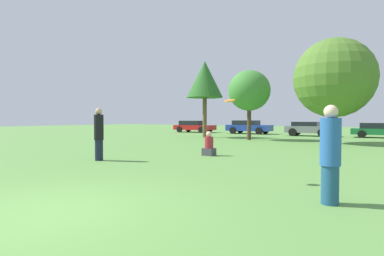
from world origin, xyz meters
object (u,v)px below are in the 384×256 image
at_px(bystander_sitting, 209,146).
at_px(tree_2, 334,78).
at_px(tree_0, 205,80).
at_px(parked_car_blue, 248,127).
at_px(person_catcher, 330,154).
at_px(frisbee, 230,101).
at_px(parked_car_red, 194,126).
at_px(parked_car_grey, 308,128).
at_px(person_thrower, 99,134).
at_px(parked_car_green, 380,130).
at_px(tree_1, 249,91).

distance_m(bystander_sitting, tree_2, 10.57).
height_order(tree_0, parked_car_blue, tree_0).
distance_m(person_catcher, frisbee, 2.73).
xyz_separation_m(person_catcher, parked_car_red, (-18.42, 22.71, -0.20)).
distance_m(frisbee, parked_car_blue, 24.37).
bearing_deg(parked_car_red, parked_car_grey, -4.90).
distance_m(frisbee, bystander_sitting, 5.52).
height_order(person_catcher, parked_car_red, person_catcher).
xyz_separation_m(frisbee, bystander_sitting, (-3.18, 4.24, -1.55)).
height_order(person_thrower, parked_car_green, person_thrower).
relative_size(person_catcher, parked_car_green, 0.41).
distance_m(tree_0, tree_2, 9.96).
bearing_deg(parked_car_green, person_catcher, -91.48).
xyz_separation_m(person_catcher, parked_car_blue, (-12.01, 23.11, -0.18)).
relative_size(tree_0, tree_1, 1.24).
distance_m(parked_car_blue, parked_car_grey, 6.09).
height_order(frisbee, parked_car_green, frisbee).
xyz_separation_m(frisbee, tree_1, (-5.80, 14.03, 1.57)).
xyz_separation_m(bystander_sitting, tree_0, (-6.83, 10.48, 4.27)).
distance_m(frisbee, parked_car_grey, 21.87).
bearing_deg(person_catcher, parked_car_green, -78.48).
xyz_separation_m(bystander_sitting, parked_car_green, (4.99, 17.83, 0.22)).
bearing_deg(tree_2, parked_car_green, 76.96).
xyz_separation_m(frisbee, parked_car_grey, (-3.58, 21.53, -1.29)).
relative_size(parked_car_blue, parked_car_grey, 1.14).
relative_size(tree_2, parked_car_blue, 1.41).
bearing_deg(tree_1, frisbee, -67.54).
relative_size(parked_car_grey, parked_car_green, 0.91).
bearing_deg(tree_0, person_thrower, -72.86).
height_order(person_thrower, tree_2, tree_2).
bearing_deg(frisbee, tree_1, 112.46).
bearing_deg(parked_car_blue, frisbee, -69.69).
xyz_separation_m(tree_0, tree_2, (9.89, -1.01, -0.71)).
relative_size(person_catcher, frisbee, 6.89).
height_order(person_catcher, tree_1, tree_1).
bearing_deg(tree_0, person_catcher, -51.27).
bearing_deg(frisbee, bystander_sitting, 126.88).
bearing_deg(parked_car_green, frisbee, -97.64).
xyz_separation_m(bystander_sitting, parked_car_grey, (-0.39, 17.29, 0.27)).
bearing_deg(parked_car_grey, parked_car_blue, 169.30).
xyz_separation_m(person_thrower, parked_car_grey, (2.11, 20.86, -0.30)).
distance_m(parked_car_red, parked_car_green, 17.83).
bearing_deg(parked_car_red, tree_1, -40.75).
bearing_deg(person_thrower, parked_car_blue, 110.31).
xyz_separation_m(person_catcher, tree_2, (-2.53, 14.47, 3.07)).
bearing_deg(tree_2, parked_car_red, 152.59).
relative_size(frisbee, bystander_sitting, 0.26).
relative_size(frisbee, parked_car_red, 0.06).
bearing_deg(bystander_sitting, parked_car_red, 125.94).
height_order(person_catcher, frisbee, frisbee).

